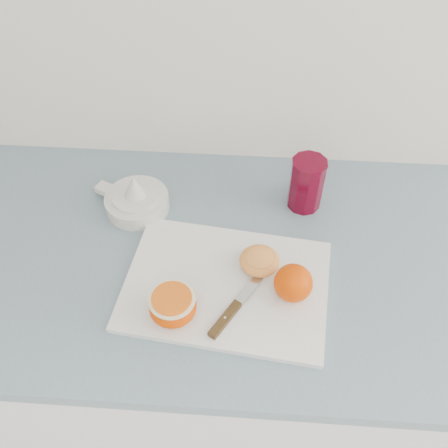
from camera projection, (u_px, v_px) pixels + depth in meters
name	position (u px, v px, depth m)	size (l,w,h in m)	color
counter	(228.00, 355.00, 1.34)	(2.39, 0.64, 0.89)	white
cutting_board	(226.00, 285.00, 0.94)	(0.38, 0.27, 0.01)	white
whole_orange	(293.00, 283.00, 0.90)	(0.07, 0.07, 0.07)	#F82C00
half_orange	(173.00, 306.00, 0.88)	(0.08, 0.08, 0.05)	#F82C00
squeezed_shell	(259.00, 260.00, 0.95)	(0.08, 0.08, 0.03)	#F38F3D
paring_knife	(230.00, 312.00, 0.89)	(0.11, 0.17, 0.01)	#452C14
citrus_juicer	(136.00, 200.00, 1.07)	(0.17, 0.14, 0.09)	white
red_tumbler	(306.00, 185.00, 1.05)	(0.07, 0.07, 0.12)	#5B0318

